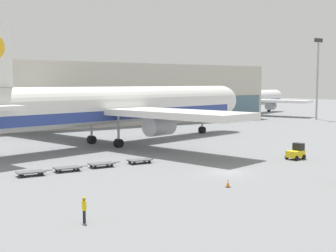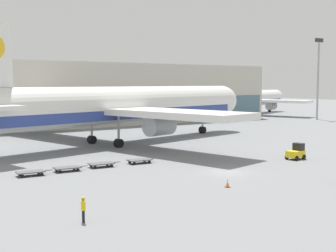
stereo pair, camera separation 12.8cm
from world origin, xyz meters
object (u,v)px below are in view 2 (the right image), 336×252
at_px(light_mast, 318,72).
at_px(baggage_dolly_second, 67,168).
at_px(airplane_distant, 248,99).
at_px(baggage_tug_foreground, 296,152).
at_px(airplane_main, 121,107).
at_px(baggage_dolly_third, 101,164).
at_px(baggage_dolly_trail, 140,160).
at_px(traffic_cone_near, 228,183).
at_px(ground_crew_near, 83,207).
at_px(baggage_dolly_lead, 31,172).

distance_m(light_mast, baggage_dolly_second, 89.46).
relative_size(airplane_distant, baggage_tug_foreground, 17.44).
distance_m(airplane_main, baggage_dolly_third, 21.67).
relative_size(airplane_main, baggage_dolly_trail, 15.27).
xyz_separation_m(light_mast, traffic_cone_near, (-73.82, -47.10, -12.00)).
height_order(airplane_distant, baggage_dolly_second, airplane_distant).
height_order(airplane_distant, baggage_dolly_third, airplane_distant).
bearing_deg(baggage_dolly_trail, light_mast, 28.01).
bearing_deg(traffic_cone_near, airplane_main, 77.65).
xyz_separation_m(light_mast, baggage_dolly_third, (-78.69, -31.24, -11.99)).
xyz_separation_m(baggage_dolly_second, ground_crew_near, (-6.42, -18.25, 0.69)).
height_order(baggage_dolly_second, baggage_dolly_trail, same).
relative_size(baggage_dolly_trail, ground_crew_near, 2.06).
bearing_deg(baggage_dolly_trail, airplane_distant, 42.52).
distance_m(baggage_tug_foreground, traffic_cone_near, 19.14).
xyz_separation_m(baggage_dolly_lead, baggage_dolly_trail, (13.16, 0.07, 0.00)).
bearing_deg(baggage_dolly_lead, traffic_cone_near, -44.88).
xyz_separation_m(airplane_main, baggage_dolly_lead, (-20.35, -17.49, -5.45)).
bearing_deg(baggage_dolly_lead, airplane_main, 45.54).
height_order(baggage_tug_foreground, baggage_dolly_third, baggage_tug_foreground).
xyz_separation_m(baggage_dolly_lead, ground_crew_near, (-2.36, -18.10, 0.69)).
bearing_deg(baggage_dolly_trail, baggage_dolly_second, -175.68).
bearing_deg(light_mast, baggage_dolly_lead, -160.03).
bearing_deg(baggage_tug_foreground, ground_crew_near, -170.38).
xyz_separation_m(baggage_dolly_second, traffic_cone_near, (9.06, -15.66, -0.01)).
bearing_deg(baggage_dolly_second, airplane_distant, 39.24).
bearing_deg(baggage_dolly_third, baggage_dolly_second, -172.42).
xyz_separation_m(baggage_dolly_lead, baggage_dolly_third, (8.26, 0.35, 0.00)).
distance_m(airplane_distant, baggage_dolly_trail, 91.21).
relative_size(airplane_main, baggage_dolly_lead, 15.27).
bearing_deg(baggage_dolly_lead, baggage_dolly_trail, 5.16).
bearing_deg(baggage_tug_foreground, airplane_distant, 43.31).
bearing_deg(baggage_dolly_second, baggage_dolly_third, 7.58).
distance_m(baggage_tug_foreground, baggage_dolly_second, 28.24).
height_order(baggage_dolly_second, ground_crew_near, ground_crew_near).
relative_size(baggage_dolly_third, ground_crew_near, 2.06).
height_order(light_mast, baggage_dolly_lead, light_mast).
bearing_deg(baggage_dolly_third, traffic_cone_near, -68.07).
distance_m(baggage_dolly_lead, baggage_dolly_third, 8.27).
distance_m(light_mast, airplane_distant, 25.35).
bearing_deg(baggage_dolly_third, airplane_main, 59.67).
bearing_deg(baggage_dolly_second, light_mast, 25.65).
bearing_deg(baggage_dolly_second, traffic_cone_near, -55.07).
distance_m(light_mast, baggage_dolly_trail, 81.14).
bearing_deg(ground_crew_near, airplane_distant, -42.94).
relative_size(light_mast, ground_crew_near, 11.61).
distance_m(baggage_dolly_lead, baggage_dolly_trail, 13.16).
relative_size(baggage_dolly_second, ground_crew_near, 2.06).
bearing_deg(airplane_main, baggage_dolly_second, -145.78).
bearing_deg(airplane_main, baggage_dolly_lead, -151.90).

